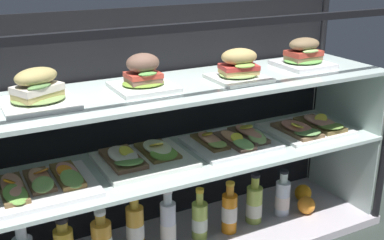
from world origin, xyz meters
The scene contains 21 objects.
case_frame centered at (0.00, 0.14, 0.48)m, with size 1.55×0.43×0.89m.
riser_lower_tier centered at (0.00, 0.00, 0.20)m, with size 1.49×0.37×0.34m.
shelf_lower_glass centered at (0.00, 0.00, 0.38)m, with size 1.50×0.39×0.01m, color silver.
riser_upper_tier centered at (0.00, 0.00, 0.51)m, with size 1.49×0.37×0.25m.
shelf_upper_glass centered at (0.00, 0.00, 0.64)m, with size 1.50×0.39×0.01m, color silver.
plated_roll_sandwich_far_right centered at (-0.51, -0.01, 0.69)m, with size 0.21×0.21×0.11m.
plated_roll_sandwich_right_of_center centered at (-0.17, 0.01, 0.69)m, with size 0.19×0.19×0.12m.
plated_roll_sandwich_mid_left centered at (0.16, -0.04, 0.69)m, with size 0.18×0.18×0.11m.
plated_roll_sandwich_near_right_corner centered at (0.50, 0.02, 0.69)m, with size 0.19×0.19×0.11m.
open_sandwich_tray_center centered at (-0.53, -0.02, 0.41)m, with size 0.31×0.27×0.06m.
open_sandwich_tray_right_of_center centered at (-0.18, 0.02, 0.41)m, with size 0.31×0.27×0.07m.
open_sandwich_tray_left_of_center centered at (0.18, 0.01, 0.40)m, with size 0.31×0.27×0.06m.
open_sandwich_tray_near_left_corner centered at (0.52, -0.02, 0.41)m, with size 0.31×0.27×0.06m.
juice_bottle_back_right centered at (-0.22, 0.01, 0.14)m, with size 0.07×0.07×0.25m.
juice_bottle_front_second centered at (-0.10, 0.00, 0.13)m, with size 0.06×0.06×0.24m.
juice_bottle_front_left_end centered at (0.03, 0.00, 0.11)m, with size 0.06×0.06×0.21m.
juice_bottle_front_middle centered at (0.16, -0.02, 0.12)m, with size 0.06×0.06×0.21m.
juice_bottle_tucked_behind centered at (0.28, 0.00, 0.11)m, with size 0.07×0.07×0.21m.
juice_bottle_back_center centered at (0.42, -0.01, 0.11)m, with size 0.06×0.06×0.20m.
orange_fruit_beside_bottles centered at (0.57, 0.04, 0.07)m, with size 0.07×0.07×0.07m, color orange.
orange_fruit_near_left_post centered at (0.51, -0.05, 0.07)m, with size 0.07×0.07×0.07m, color orange.
Camera 1 is at (-0.74, -1.40, 1.08)m, focal length 45.06 mm.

